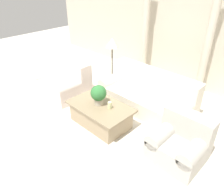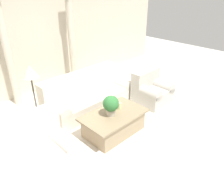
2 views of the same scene
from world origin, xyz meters
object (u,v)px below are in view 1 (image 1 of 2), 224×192
at_px(coffee_table, 101,114).
at_px(potted_plant, 99,94).
at_px(loveseat, 64,81).
at_px(armchair, 180,142).
at_px(sofa_long, 148,94).
at_px(floor_lamp, 112,47).

relative_size(coffee_table, potted_plant, 3.16).
xyz_separation_m(loveseat, coffee_table, (1.71, -0.28, -0.11)).
xyz_separation_m(potted_plant, armchair, (1.74, 0.27, -0.37)).
bearing_deg(potted_plant, armchair, 8.88).
relative_size(loveseat, coffee_table, 1.00).
relative_size(sofa_long, armchair, 2.58).
height_order(sofa_long, potted_plant, potted_plant).
xyz_separation_m(coffee_table, armchair, (1.67, 0.29, 0.10)).
bearing_deg(coffee_table, armchair, 9.88).
distance_m(sofa_long, coffee_table, 1.28).
bearing_deg(loveseat, sofa_long, 25.58).
bearing_deg(floor_lamp, coffee_table, -54.05).
bearing_deg(loveseat, floor_lamp, 56.73).
bearing_deg(potted_plant, floor_lamp, 124.53).
distance_m(potted_plant, armchair, 1.79).
relative_size(sofa_long, floor_lamp, 1.61).
bearing_deg(coffee_table, floor_lamp, 125.95).
bearing_deg(potted_plant, loveseat, 170.95).
bearing_deg(sofa_long, loveseat, -154.42).
relative_size(loveseat, floor_lamp, 0.96).
xyz_separation_m(loveseat, potted_plant, (1.64, -0.26, 0.36)).
xyz_separation_m(floor_lamp, armchair, (2.66, -1.08, -0.83)).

